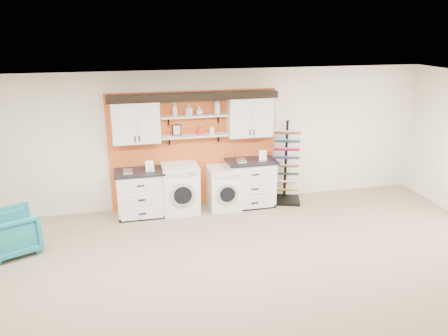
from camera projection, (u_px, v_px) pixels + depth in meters
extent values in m
plane|color=gray|center=(246.00, 321.00, 5.63)|extent=(10.00, 10.00, 0.00)
plane|color=white|center=(250.00, 106.00, 4.75)|extent=(10.00, 10.00, 0.00)
plane|color=#F0E5CF|center=(193.00, 140.00, 8.88)|extent=(10.00, 0.00, 10.00)
cube|color=#CA5422|center=(194.00, 149.00, 8.91)|extent=(3.40, 0.07, 2.40)
cube|color=white|center=(136.00, 121.00, 8.30)|extent=(0.90, 0.34, 0.84)
cube|color=white|center=(124.00, 124.00, 8.09)|extent=(0.42, 0.01, 0.78)
cube|color=white|center=(148.00, 123.00, 8.19)|extent=(0.42, 0.01, 0.78)
cube|color=white|center=(250.00, 116.00, 8.79)|extent=(0.90, 0.34, 0.84)
cube|color=white|center=(242.00, 118.00, 8.58)|extent=(0.42, 0.01, 0.78)
cube|color=white|center=(263.00, 117.00, 8.68)|extent=(0.42, 0.01, 0.78)
cube|color=white|center=(195.00, 136.00, 8.66)|extent=(1.32, 0.28, 0.03)
cube|color=white|center=(194.00, 116.00, 8.53)|extent=(1.32, 0.28, 0.03)
cube|color=black|center=(194.00, 95.00, 8.42)|extent=(3.30, 0.40, 0.10)
cube|color=black|center=(195.00, 100.00, 8.27)|extent=(3.30, 0.04, 0.04)
cube|color=black|center=(177.00, 130.00, 8.59)|extent=(0.18, 0.02, 0.22)
cube|color=beige|center=(177.00, 130.00, 8.58)|extent=(0.14, 0.01, 0.18)
cylinder|color=red|center=(200.00, 131.00, 8.65)|extent=(0.11, 0.11, 0.16)
cylinder|color=silver|center=(212.00, 131.00, 8.71)|extent=(0.10, 0.10, 0.14)
cube|color=white|center=(141.00, 194.00, 8.62)|extent=(0.90, 0.60, 0.90)
cube|color=black|center=(143.00, 219.00, 8.50)|extent=(0.90, 0.06, 0.07)
cube|color=black|center=(139.00, 172.00, 8.47)|extent=(0.96, 0.66, 0.04)
cube|color=white|center=(141.00, 186.00, 8.24)|extent=(0.82, 0.02, 0.25)
cube|color=white|center=(142.00, 200.00, 8.34)|extent=(0.82, 0.02, 0.25)
cube|color=white|center=(142.00, 213.00, 8.43)|extent=(0.82, 0.02, 0.25)
cube|color=white|center=(251.00, 184.00, 9.10)|extent=(0.95, 0.60, 0.95)
cube|color=black|center=(254.00, 208.00, 8.98)|extent=(0.95, 0.06, 0.07)
cube|color=black|center=(251.00, 161.00, 8.94)|extent=(1.01, 0.66, 0.04)
cube|color=white|center=(255.00, 174.00, 8.72)|extent=(0.86, 0.02, 0.26)
cube|color=white|center=(255.00, 189.00, 8.81)|extent=(0.86, 0.02, 0.26)
cube|color=white|center=(254.00, 203.00, 8.91)|extent=(0.86, 0.02, 0.26)
cube|color=white|center=(180.00, 188.00, 8.77)|extent=(0.71, 0.66, 0.99)
cube|color=silver|center=(182.00, 174.00, 8.33)|extent=(0.61, 0.02, 0.10)
cylinder|color=silver|center=(183.00, 195.00, 8.47)|extent=(0.50, 0.05, 0.50)
cylinder|color=black|center=(183.00, 196.00, 8.44)|extent=(0.36, 0.03, 0.36)
cube|color=white|center=(223.00, 188.00, 8.98)|extent=(0.62, 0.66, 0.87)
cube|color=silver|center=(227.00, 176.00, 8.56)|extent=(0.53, 0.02, 0.09)
cylinder|color=silver|center=(227.00, 194.00, 8.68)|extent=(0.44, 0.05, 0.44)
cylinder|color=black|center=(228.00, 195.00, 8.65)|extent=(0.31, 0.03, 0.31)
cube|color=black|center=(284.00, 200.00, 9.40)|extent=(0.77, 0.70, 0.06)
cube|color=black|center=(286.00, 159.00, 9.31)|extent=(0.07, 0.07, 1.69)
cube|color=orange|center=(285.00, 190.00, 9.35)|extent=(0.59, 0.45, 0.15)
cube|color=white|center=(285.00, 182.00, 9.29)|extent=(0.59, 0.45, 0.15)
cube|color=black|center=(286.00, 174.00, 9.23)|extent=(0.59, 0.45, 0.15)
cube|color=#A67745|center=(286.00, 166.00, 9.18)|extent=(0.59, 0.45, 0.15)
cube|color=#442EA3|center=(286.00, 158.00, 9.12)|extent=(0.59, 0.45, 0.15)
cube|color=#E41A6C|center=(287.00, 149.00, 9.06)|extent=(0.59, 0.45, 0.15)
cube|color=#279172|center=(287.00, 141.00, 9.01)|extent=(0.59, 0.45, 0.15)
cube|color=#F2916B|center=(288.00, 133.00, 8.95)|extent=(0.59, 0.45, 0.15)
imported|color=#177079|center=(12.00, 232.00, 7.23)|extent=(1.04, 1.03, 0.72)
imported|color=silver|center=(175.00, 109.00, 8.40)|extent=(0.13, 0.13, 0.26)
imported|color=silver|center=(189.00, 110.00, 8.47)|extent=(0.14, 0.14, 0.22)
imported|color=silver|center=(199.00, 111.00, 8.52)|extent=(0.16, 0.16, 0.17)
imported|color=silver|center=(217.00, 106.00, 8.57)|extent=(0.14, 0.14, 0.32)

